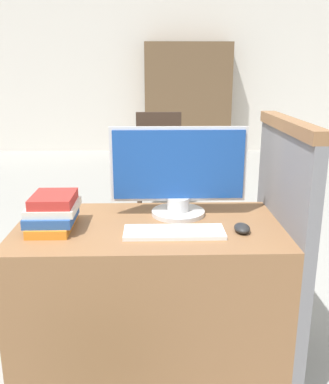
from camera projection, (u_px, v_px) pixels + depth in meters
The scene contains 9 objects.
wall_back at pixel (151, 66), 7.01m from camera, with size 12.00×0.06×2.80m.
desk at pixel (150, 300), 1.93m from camera, with size 1.14×0.62×0.72m.
carrel_divider at pixel (280, 247), 1.93m from camera, with size 0.07×0.72×1.17m.
monitor at pixel (178, 174), 1.91m from camera, with size 0.61×0.24×0.40m.
keyboard at pixel (174, 232), 1.73m from camera, with size 0.41×0.15×0.02m.
mouse at pixel (242, 228), 1.75m from camera, with size 0.06×0.10×0.03m.
book_stack at pixel (53, 212), 1.78m from camera, with size 0.20×0.27×0.15m.
far_chair at pixel (159, 158), 4.13m from camera, with size 0.44×0.44×0.96m.
bookshelf_far at pixel (188, 99), 6.94m from camera, with size 1.39×0.32×1.76m.
Camera 1 is at (0.02, -1.41, 1.37)m, focal length 40.00 mm.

